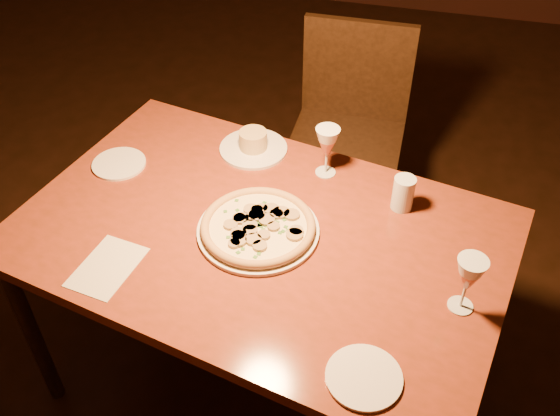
# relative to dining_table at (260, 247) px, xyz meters

# --- Properties ---
(floor) EXTENTS (7.00, 7.00, 0.00)m
(floor) POSITION_rel_dining_table_xyz_m (-0.29, -0.12, -0.69)
(floor) COLOR black
(floor) RESTS_ON ground
(dining_table) EXTENTS (1.57, 1.18, 0.76)m
(dining_table) POSITION_rel_dining_table_xyz_m (0.00, 0.00, 0.00)
(dining_table) COLOR maroon
(dining_table) RESTS_ON floor
(chair_far) EXTENTS (0.46, 0.46, 0.95)m
(chair_far) POSITION_rel_dining_table_xyz_m (0.12, 0.92, -0.16)
(chair_far) COLOR black
(chair_far) RESTS_ON floor
(pizza_plate) EXTENTS (0.36, 0.36, 0.04)m
(pizza_plate) POSITION_rel_dining_table_xyz_m (-0.00, -0.00, 0.09)
(pizza_plate) COLOR silver
(pizza_plate) RESTS_ON dining_table
(ramekin_saucer) EXTENTS (0.23, 0.23, 0.07)m
(ramekin_saucer) POSITION_rel_dining_table_xyz_m (-0.13, 0.38, 0.09)
(ramekin_saucer) COLOR silver
(ramekin_saucer) RESTS_ON dining_table
(wine_glass_far) EXTENTS (0.08, 0.08, 0.17)m
(wine_glass_far) POSITION_rel_dining_table_xyz_m (0.13, 0.32, 0.15)
(wine_glass_far) COLOR #C66A52
(wine_glass_far) RESTS_ON dining_table
(wine_glass_right) EXTENTS (0.08, 0.08, 0.17)m
(wine_glass_right) POSITION_rel_dining_table_xyz_m (0.58, -0.14, 0.15)
(wine_glass_right) COLOR #C66A52
(wine_glass_right) RESTS_ON dining_table
(water_tumbler) EXTENTS (0.07, 0.07, 0.11)m
(water_tumbler) POSITION_rel_dining_table_xyz_m (0.39, 0.21, 0.12)
(water_tumbler) COLOR silver
(water_tumbler) RESTS_ON dining_table
(side_plate_left) EXTENTS (0.18, 0.18, 0.01)m
(side_plate_left) POSITION_rel_dining_table_xyz_m (-0.54, 0.19, 0.07)
(side_plate_left) COLOR silver
(side_plate_left) RESTS_ON dining_table
(side_plate_near) EXTENTS (0.18, 0.18, 0.01)m
(side_plate_near) POSITION_rel_dining_table_xyz_m (0.37, -0.42, 0.07)
(side_plate_near) COLOR silver
(side_plate_near) RESTS_ON dining_table
(menu_card) EXTENTS (0.18, 0.23, 0.00)m
(menu_card) POSITION_rel_dining_table_xyz_m (-0.37, -0.24, 0.07)
(menu_card) COLOR beige
(menu_card) RESTS_ON dining_table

